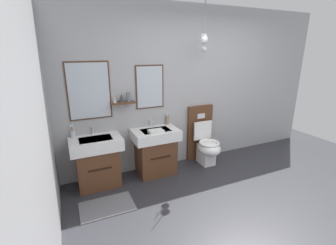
{
  "coord_description": "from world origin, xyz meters",
  "views": [
    {
      "loc": [
        -2.18,
        -1.7,
        1.94
      ],
      "look_at": [
        -0.8,
        1.35,
        0.91
      ],
      "focal_mm": 25.37,
      "sensor_mm": 36.0,
      "label": 1
    }
  ],
  "objects_px": {
    "vanity_sink_right": "(155,150)",
    "folded_hand_towel": "(156,131)",
    "toilet": "(204,142)",
    "vanity_sink_left": "(97,160)",
    "soap_dispenser": "(167,120)",
    "toothbrush_cup": "(73,133)"
  },
  "relations": [
    {
      "from": "toilet",
      "to": "soap_dispenser",
      "type": "xyz_separation_m",
      "value": [
        -0.64,
        0.17,
        0.44
      ]
    },
    {
      "from": "vanity_sink_right",
      "to": "toothbrush_cup",
      "type": "relative_size",
      "value": 3.64
    },
    {
      "from": "vanity_sink_right",
      "to": "folded_hand_towel",
      "type": "height_order",
      "value": "folded_hand_towel"
    },
    {
      "from": "vanity_sink_left",
      "to": "toothbrush_cup",
      "type": "height_order",
      "value": "toothbrush_cup"
    },
    {
      "from": "vanity_sink_right",
      "to": "soap_dispenser",
      "type": "relative_size",
      "value": 4.0
    },
    {
      "from": "vanity_sink_right",
      "to": "folded_hand_towel",
      "type": "xyz_separation_m",
      "value": [
        -0.04,
        -0.15,
        0.37
      ]
    },
    {
      "from": "vanity_sink_right",
      "to": "folded_hand_towel",
      "type": "distance_m",
      "value": 0.4
    },
    {
      "from": "vanity_sink_right",
      "to": "soap_dispenser",
      "type": "distance_m",
      "value": 0.54
    },
    {
      "from": "vanity_sink_right",
      "to": "toilet",
      "type": "xyz_separation_m",
      "value": [
        0.93,
        0.01,
        -0.02
      ]
    },
    {
      "from": "vanity_sink_left",
      "to": "toilet",
      "type": "xyz_separation_m",
      "value": [
        1.84,
        0.01,
        -0.02
      ]
    },
    {
      "from": "vanity_sink_left",
      "to": "folded_hand_towel",
      "type": "distance_m",
      "value": 0.96
    },
    {
      "from": "vanity_sink_right",
      "to": "toilet",
      "type": "bearing_deg",
      "value": 0.38
    },
    {
      "from": "vanity_sink_right",
      "to": "vanity_sink_left",
      "type": "bearing_deg",
      "value": 180.0
    },
    {
      "from": "vanity_sink_right",
      "to": "folded_hand_towel",
      "type": "bearing_deg",
      "value": -105.32
    },
    {
      "from": "toothbrush_cup",
      "to": "soap_dispenser",
      "type": "bearing_deg",
      "value": 0.4
    },
    {
      "from": "vanity_sink_left",
      "to": "vanity_sink_right",
      "type": "bearing_deg",
      "value": 0.0
    },
    {
      "from": "vanity_sink_left",
      "to": "soap_dispenser",
      "type": "relative_size",
      "value": 4.0
    },
    {
      "from": "toilet",
      "to": "toothbrush_cup",
      "type": "distance_m",
      "value": 2.17
    },
    {
      "from": "vanity_sink_right",
      "to": "soap_dispenser",
      "type": "bearing_deg",
      "value": 31.42
    },
    {
      "from": "toilet",
      "to": "toothbrush_cup",
      "type": "relative_size",
      "value": 4.91
    },
    {
      "from": "toothbrush_cup",
      "to": "folded_hand_towel",
      "type": "distance_m",
      "value": 1.19
    },
    {
      "from": "soap_dispenser",
      "to": "toilet",
      "type": "bearing_deg",
      "value": -14.96
    }
  ]
}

